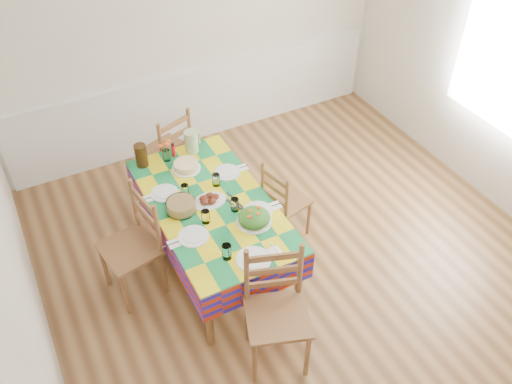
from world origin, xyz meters
The scene contains 23 objects.
room centered at (0.00, 0.00, 1.35)m, with size 4.58×5.08×2.78m.
wainscot centered at (0.00, 2.48, 0.49)m, with size 4.41×0.06×0.92m.
window_right centered at (2.23, 0.30, 1.50)m, with size 1.40×1.40×0.00m, color white.
dining_table centered at (-0.69, 0.59, 0.63)m, with size 0.98×1.81×0.71m.
setting_near_head centered at (-0.72, -0.11, 0.74)m, with size 0.44×0.30×0.13m.
setting_left_near centered at (-0.93, 0.33, 0.73)m, with size 0.46×0.27×0.12m.
setting_left_far centered at (-0.95, 0.86, 0.73)m, with size 0.44×0.26×0.12m.
setting_right_near centered at (-0.43, 0.35, 0.73)m, with size 0.48×0.28×0.12m.
setting_right_far centered at (-0.44, 0.86, 0.73)m, with size 0.46×0.27×0.12m.
meat_platter centered at (-0.69, 0.62, 0.73)m, with size 0.30×0.22×0.06m.
salad_platter centered at (-0.47, 0.21, 0.75)m, with size 0.30×0.30×0.12m.
pasta_bowl centered at (-0.95, 0.63, 0.75)m, with size 0.26×0.26×0.09m.
cake centered at (-0.70, 1.13, 0.74)m, with size 0.27×0.27×0.07m.
serving_utensils centered at (-0.51, 0.51, 0.71)m, with size 0.12×0.27×0.01m.
flower_vase centered at (-0.81, 1.34, 0.80)m, with size 0.14×0.11×0.22m.
hot_sauce centered at (-0.73, 1.37, 0.78)m, with size 0.04×0.04×0.15m, color #B10E10.
green_pitcher centered at (-0.54, 1.36, 0.82)m, with size 0.13×0.13×0.22m, color #A4BF87.
tea_pitcher centered at (-1.04, 1.38, 0.82)m, with size 0.11×0.11×0.23m, color black.
name_card centered at (-0.67, -0.29, 0.71)m, with size 0.08×0.03×0.02m, color white.
chair_near centered at (-0.67, -0.54, 0.52)m, with size 0.59×0.57×1.06m.
chair_far centered at (-0.67, 1.73, 0.49)m, with size 0.56×0.54×0.99m.
chair_left centered at (-1.40, 0.60, 0.51)m, with size 0.51×0.53×1.03m.
chair_right centered at (0.04, 0.58, 0.42)m, with size 0.44×0.45×0.86m.
Camera 1 is at (-1.94, -2.64, 3.86)m, focal length 38.00 mm.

